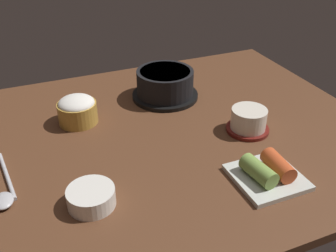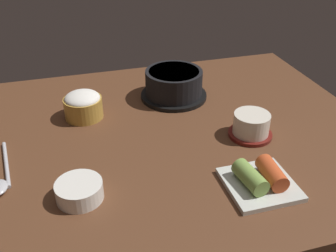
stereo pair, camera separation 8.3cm
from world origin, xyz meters
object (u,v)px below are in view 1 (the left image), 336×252
Objects in this scene: spoon at (4,192)px; rice_bowl at (77,109)px; stone_pot at (165,84)px; kimchi_plate at (268,173)px; side_bowl_near at (91,197)px; tea_cup_with_saucer at (248,120)px.

rice_bowl is at bearing 49.28° from spoon.
stone_pot is 1.39× the size of kimchi_plate.
rice_bowl is at bearing 82.89° from side_bowl_near.
stone_pot is at bearing 50.33° from side_bowl_near.
rice_bowl is 0.73× the size of kimchi_plate.
tea_cup_with_saucer reaches higher than side_bowl_near.
rice_bowl is 45.05cm from kimchi_plate.
side_bowl_near is (-3.60, -28.85, -1.59)cm from rice_bowl.
stone_pot is 0.97× the size of spoon.
tea_cup_with_saucer is at bearing -28.25° from rice_bowl.
rice_bowl is at bearing -170.31° from stone_pot.
side_bowl_near is (-32.09, 6.01, 0.13)cm from kimchi_plate.
stone_pot is 39.26cm from kimchi_plate.
rice_bowl is 1.08× the size of side_bowl_near.
tea_cup_with_saucer is (10.92, -22.63, -1.08)cm from stone_pot.
kimchi_plate is (28.49, -34.86, -1.73)cm from rice_bowl.
side_bowl_near is at bearing -164.97° from tea_cup_with_saucer.
tea_cup_with_saucer is 52.18cm from spoon.
stone_pot is 2.05× the size of side_bowl_near.
side_bowl_near is (-38.20, -10.26, -0.93)cm from tea_cup_with_saucer.
stone_pot is 42.77cm from side_bowl_near.
kimchi_plate is 0.70× the size of spoon.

